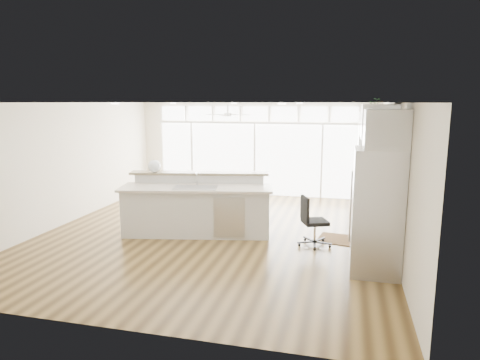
# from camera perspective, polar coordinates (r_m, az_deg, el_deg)

# --- Properties ---
(floor) EXTENTS (7.00, 8.00, 0.02)m
(floor) POSITION_cam_1_polar(r_m,az_deg,el_deg) (9.08, -3.29, -7.10)
(floor) COLOR #4A3316
(floor) RESTS_ON ground
(ceiling) EXTENTS (7.00, 8.00, 0.02)m
(ceiling) POSITION_cam_1_polar(r_m,az_deg,el_deg) (8.66, -3.48, 10.27)
(ceiling) COLOR silver
(ceiling) RESTS_ON wall_back
(wall_back) EXTENTS (7.00, 0.04, 2.70)m
(wall_back) POSITION_cam_1_polar(r_m,az_deg,el_deg) (12.61, 2.05, 4.15)
(wall_back) COLOR white
(wall_back) RESTS_ON floor
(wall_front) EXTENTS (7.00, 0.04, 2.70)m
(wall_front) POSITION_cam_1_polar(r_m,az_deg,el_deg) (5.17, -16.75, -5.32)
(wall_front) COLOR white
(wall_front) RESTS_ON floor
(wall_left) EXTENTS (0.04, 8.00, 2.70)m
(wall_left) POSITION_cam_1_polar(r_m,az_deg,el_deg) (10.35, -22.22, 2.04)
(wall_left) COLOR white
(wall_left) RESTS_ON floor
(wall_right) EXTENTS (0.04, 8.00, 2.70)m
(wall_right) POSITION_cam_1_polar(r_m,az_deg,el_deg) (8.42, 19.99, 0.44)
(wall_right) COLOR white
(wall_right) RESTS_ON floor
(glass_wall) EXTENTS (5.80, 0.06, 2.08)m
(glass_wall) POSITION_cam_1_polar(r_m,az_deg,el_deg) (12.58, 1.99, 2.76)
(glass_wall) COLOR white
(glass_wall) RESTS_ON wall_back
(transom_row) EXTENTS (5.90, 0.06, 0.40)m
(transom_row) POSITION_cam_1_polar(r_m,az_deg,el_deg) (12.48, 2.02, 8.83)
(transom_row) COLOR white
(transom_row) RESTS_ON wall_back
(desk_window) EXTENTS (0.04, 0.85, 0.85)m
(desk_window) POSITION_cam_1_polar(r_m,az_deg,el_deg) (8.68, 19.61, 2.08)
(desk_window) COLOR white
(desk_window) RESTS_ON wall_right
(ceiling_fan) EXTENTS (1.16, 1.16, 0.32)m
(ceiling_fan) POSITION_cam_1_polar(r_m,az_deg,el_deg) (11.49, -1.64, 9.20)
(ceiling_fan) COLOR silver
(ceiling_fan) RESTS_ON ceiling
(recessed_lights) EXTENTS (3.40, 3.00, 0.02)m
(recessed_lights) POSITION_cam_1_polar(r_m,az_deg,el_deg) (8.85, -3.08, 10.15)
(recessed_lights) COLOR white
(recessed_lights) RESTS_ON ceiling
(oven_cabinet) EXTENTS (0.64, 1.20, 2.50)m
(oven_cabinet) POSITION_cam_1_polar(r_m,az_deg,el_deg) (10.18, 17.10, 1.65)
(oven_cabinet) COLOR silver
(oven_cabinet) RESTS_ON floor
(desk_nook) EXTENTS (0.72, 1.30, 0.76)m
(desk_nook) POSITION_cam_1_polar(r_m,az_deg,el_deg) (8.89, 17.03, -5.30)
(desk_nook) COLOR silver
(desk_nook) RESTS_ON floor
(upper_cabinets) EXTENTS (0.64, 1.30, 0.64)m
(upper_cabinets) POSITION_cam_1_polar(r_m,az_deg,el_deg) (8.59, 18.00, 7.46)
(upper_cabinets) COLOR silver
(upper_cabinets) RESTS_ON wall_right
(refrigerator) EXTENTS (0.76, 0.90, 2.00)m
(refrigerator) POSITION_cam_1_polar(r_m,az_deg,el_deg) (7.14, 17.78, -4.00)
(refrigerator) COLOR #AFB0B4
(refrigerator) RESTS_ON floor
(fridge_cabinet) EXTENTS (0.64, 0.90, 0.60)m
(fridge_cabinet) POSITION_cam_1_polar(r_m,az_deg,el_deg) (6.95, 18.86, 6.43)
(fridge_cabinet) COLOR silver
(fridge_cabinet) RESTS_ON wall_right
(framed_photos) EXTENTS (0.06, 0.22, 0.80)m
(framed_photos) POSITION_cam_1_polar(r_m,az_deg,el_deg) (9.32, 19.20, 1.70)
(framed_photos) COLOR black
(framed_photos) RESTS_ON wall_right
(kitchen_island) EXTENTS (3.27, 1.76, 1.23)m
(kitchen_island) POSITION_cam_1_polar(r_m,az_deg,el_deg) (8.86, -5.81, -3.38)
(kitchen_island) COLOR silver
(kitchen_island) RESTS_ON floor
(rug) EXTENTS (1.09, 0.86, 0.01)m
(rug) POSITION_cam_1_polar(r_m,az_deg,el_deg) (8.83, 13.66, -7.76)
(rug) COLOR #3E2613
(rug) RESTS_ON floor
(office_chair) EXTENTS (0.64, 0.62, 0.96)m
(office_chair) POSITION_cam_1_polar(r_m,az_deg,el_deg) (8.27, 9.98, -5.45)
(office_chair) COLOR black
(office_chair) RESTS_ON floor
(fishbowl) EXTENTS (0.34, 0.34, 0.27)m
(fishbowl) POSITION_cam_1_polar(r_m,az_deg,el_deg) (9.28, -11.36, 1.82)
(fishbowl) COLOR white
(fishbowl) RESTS_ON kitchen_island
(monitor) EXTENTS (0.12, 0.53, 0.44)m
(monitor) POSITION_cam_1_polar(r_m,az_deg,el_deg) (8.75, 16.72, -1.50)
(monitor) COLOR black
(monitor) RESTS_ON desk_nook
(keyboard) EXTENTS (0.13, 0.33, 0.02)m
(keyboard) POSITION_cam_1_polar(r_m,az_deg,el_deg) (8.78, 15.54, -2.80)
(keyboard) COLOR silver
(keyboard) RESTS_ON desk_nook
(potted_plant) EXTENTS (0.29, 0.32, 0.23)m
(potted_plant) POSITION_cam_1_polar(r_m,az_deg,el_deg) (10.08, 17.52, 9.34)
(potted_plant) COLOR #295C27
(potted_plant) RESTS_ON oven_cabinet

